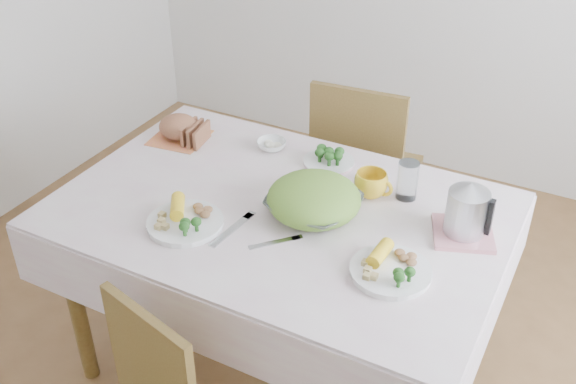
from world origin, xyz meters
The scene contains 17 objects.
floor centered at (0.00, 0.00, 0.00)m, with size 3.60×3.60×0.00m, color brown.
dining_table centered at (0.00, 0.00, 0.38)m, with size 1.40×0.90×0.75m, color brown.
tablecloth centered at (0.00, 0.00, 0.76)m, with size 1.50×1.00×0.01m, color beige.
chair_far centered at (0.00, 0.83, 0.47)m, with size 0.43×0.43×0.94m, color brown.
salad_bowl centered at (0.12, 0.01, 0.80)m, with size 0.29×0.29×0.07m, color white.
dinner_plate_left centered at (-0.22, -0.24, 0.77)m, with size 0.25×0.25×0.02m, color white.
dinner_plate_right centered at (0.45, -0.15, 0.77)m, with size 0.24×0.24×0.02m, color white.
broccoli_plate centered at (0.02, 0.34, 0.77)m, with size 0.19×0.19×0.02m, color beige.
napkin centered at (-0.59, 0.24, 0.76)m, with size 0.21×0.21×0.00m, color #DF7A47.
bread_loaf centered at (-0.59, 0.24, 0.82)m, with size 0.16×0.15×0.09m, color brown.
fruit_bowl centered at (-0.22, 0.34, 0.78)m, with size 0.11×0.11×0.04m, color white.
yellow_mug centered at (0.24, 0.21, 0.81)m, with size 0.12×0.12×0.09m, color yellow.
glass_tumbler centered at (0.35, 0.26, 0.83)m, with size 0.07×0.07×0.14m, color white.
pink_tray centered at (0.59, 0.14, 0.77)m, with size 0.19×0.19×0.01m, color #CD7D85.
electric_kettle centered at (0.59, 0.14, 0.88)m, with size 0.13×0.13×0.18m, color #B2B5BA.
fork_left centered at (-0.08, -0.19, 0.76)m, with size 0.02×0.21×0.00m, color silver.
fork_right centered at (0.08, -0.18, 0.76)m, with size 0.02×0.17×0.00m, color silver.
Camera 1 is at (0.90, -1.65, 2.05)m, focal length 42.00 mm.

